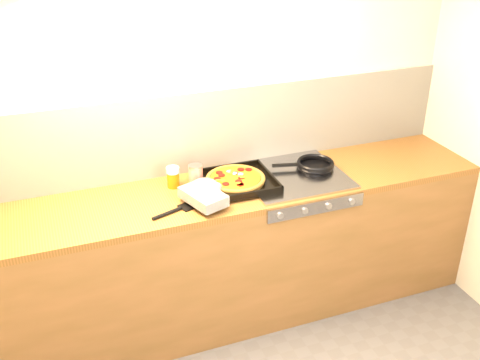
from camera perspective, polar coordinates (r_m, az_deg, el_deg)
name	(u,v)px	position (r m, az deg, el deg)	size (l,w,h in m)	color
room_shell	(206,131)	(3.39, -3.44, 4.97)	(3.20, 3.20, 3.20)	white
counter_run	(224,253)	(3.48, -1.66, -7.46)	(3.20, 0.62, 0.90)	brown
stovetop	(293,176)	(3.40, 5.41, 0.42)	(0.60, 0.56, 0.02)	#A1A1A6
pizza_on_tray	(226,184)	(3.20, -1.41, -0.37)	(0.59, 0.50, 0.08)	black
frying_pan	(314,165)	(3.48, 7.57, 1.55)	(0.40, 0.28, 0.04)	black
tomato_can	(196,175)	(3.29, -4.52, 0.56)	(0.09, 0.09, 0.12)	#9E110C
juice_glass	(173,177)	(3.26, -6.81, 0.30)	(0.09, 0.09, 0.12)	orange
wooden_spoon	(233,169)	(3.46, -0.73, 1.12)	(0.30, 0.08, 0.02)	#AD7349
black_spatula	(176,210)	(3.04, -6.50, -3.07)	(0.28, 0.14, 0.02)	black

